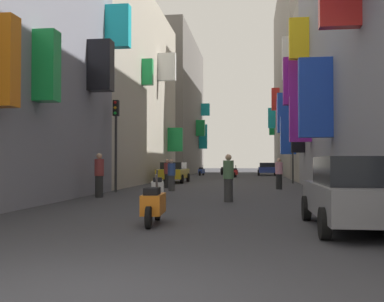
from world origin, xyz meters
The scene contains 21 objects.
ground_plane centered at (0.00, 30.00, 0.00)m, with size 140.00×140.00×0.00m, color #38383D.
building_left_mid_a centered at (-7.99, 26.55, 6.53)m, with size 7.32×18.87×13.07m.
building_left_far centered at (-7.99, 50.23, 8.17)m, with size 7.16×19.56×16.35m.
building_right_mid_a centered at (7.97, 22.61, 8.33)m, with size 7.28×7.75×16.71m.
building_right_mid_b centered at (7.95, 29.57, 6.28)m, with size 7.16×6.15×12.58m.
building_right_far centered at (8.00, 46.65, 10.70)m, with size 6.96×26.70×21.41m.
parked_car_blue centered at (3.48, 44.97, 0.72)m, with size 1.96×4.04×1.35m.
parked_car_yellow centered at (-3.57, 26.66, 0.75)m, with size 1.85×4.38×1.40m.
parked_car_grey centered at (4.05, 5.40, 0.80)m, with size 1.97×4.23×1.54m.
scooter_blue centered at (-3.39, 43.00, 0.46)m, with size 0.61×1.92×1.13m.
scooter_black centered at (-1.27, 46.63, 0.46)m, with size 0.71×1.79×1.13m.
scooter_white centered at (-1.67, 12.16, 0.46)m, with size 0.69×1.94×1.13m.
scooter_red centered at (0.33, 37.90, 0.46)m, with size 0.50×1.78×1.13m.
scooter_orange centered at (-0.41, 5.71, 0.46)m, with size 0.52×1.92×1.13m.
pedestrian_crossing centered at (3.25, 19.59, 0.81)m, with size 0.40×0.40×1.63m.
pedestrian_near_left centered at (-2.09, 17.57, 0.77)m, with size 0.53×0.53×1.56m.
pedestrian_near_right centered at (-2.75, 19.99, 0.79)m, with size 0.50×0.50×1.59m.
pedestrian_mid_street centered at (1.01, 11.75, 0.85)m, with size 0.48×0.48×1.70m.
pedestrian_far_away centered at (-4.28, 13.19, 0.89)m, with size 0.47×0.47×1.78m.
traffic_light_near_corner centered at (4.56, 26.40, 2.84)m, with size 0.26×0.34×4.16m.
traffic_light_far_corner centered at (-4.56, 16.35, 2.97)m, with size 0.26×0.34×4.36m.
Camera 1 is at (1.83, -4.52, 1.43)m, focal length 42.52 mm.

